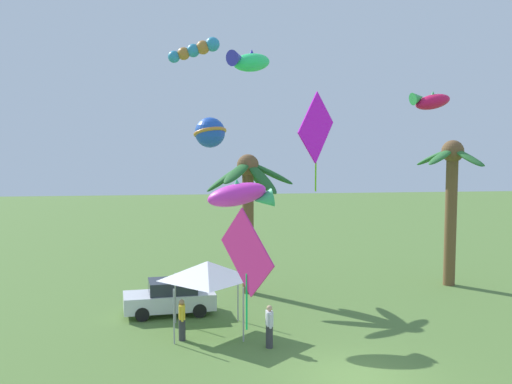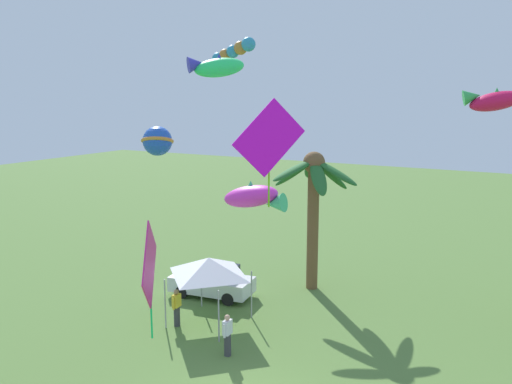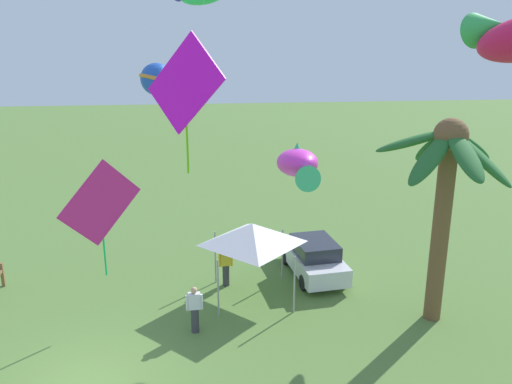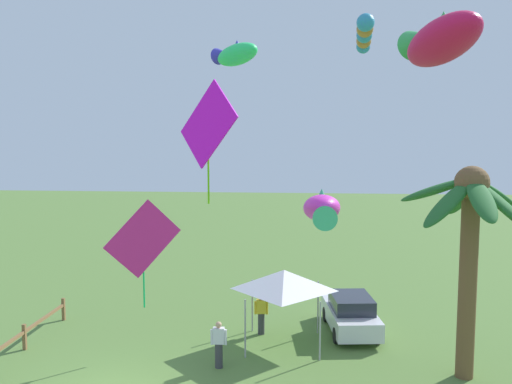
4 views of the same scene
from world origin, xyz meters
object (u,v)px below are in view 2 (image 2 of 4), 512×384
(parked_car_0, at_px, (213,281))
(kite_tube_4, at_px, (235,51))
(kite_fish_0, at_px, (493,100))
(spectator_1, at_px, (177,307))
(kite_fish_2, at_px, (254,197))
(kite_diamond_6, at_px, (269,139))
(spectator_0, at_px, (227,335))
(palm_tree_0, at_px, (314,188))
(kite_ball_3, at_px, (157,141))
(kite_fish_5, at_px, (216,67))
(kite_diamond_1, at_px, (150,266))
(festival_tent, at_px, (209,267))

(parked_car_0, distance_m, kite_tube_4, 10.69)
(parked_car_0, bearing_deg, kite_fish_0, 1.27)
(spectator_1, xyz_separation_m, kite_fish_2, (2.44, 2.23, 4.50))
(parked_car_0, distance_m, kite_diamond_6, 10.21)
(kite_tube_4, bearing_deg, spectator_0, -62.63)
(palm_tree_0, height_order, kite_fish_2, palm_tree_0)
(kite_fish_2, bearing_deg, kite_diamond_6, -54.41)
(spectator_0, xyz_separation_m, kite_fish_2, (-0.76, 3.40, 4.50))
(parked_car_0, relative_size, kite_diamond_6, 1.13)
(spectator_0, distance_m, kite_tube_4, 11.90)
(palm_tree_0, xyz_separation_m, kite_fish_0, (7.88, -3.04, 4.23))
(spectator_0, xyz_separation_m, kite_fish_0, (7.88, 4.95, 8.46))
(kite_fish_2, relative_size, kite_ball_3, 1.90)
(kite_ball_3, relative_size, kite_diamond_6, 0.42)
(palm_tree_0, distance_m, kite_fish_5, 9.24)
(kite_ball_3, relative_size, kite_fish_5, 0.77)
(parked_car_0, distance_m, kite_diamond_1, 8.67)
(kite_diamond_1, height_order, kite_fish_5, kite_fish_5)
(spectator_1, xyz_separation_m, kite_tube_4, (0.67, 3.71, 10.56))
(festival_tent, height_order, kite_fish_2, kite_fish_2)
(kite_diamond_1, bearing_deg, parked_car_0, 109.21)
(palm_tree_0, relative_size, kite_ball_3, 4.48)
(spectator_1, relative_size, festival_tent, 0.56)
(spectator_1, bearing_deg, kite_fish_5, -14.97)
(kite_fish_0, height_order, kite_diamond_6, kite_fish_0)
(festival_tent, distance_m, kite_tube_4, 9.33)
(festival_tent, height_order, kite_diamond_6, kite_diamond_6)
(festival_tent, bearing_deg, kite_tube_4, 97.03)
(kite_fish_2, distance_m, kite_tube_4, 6.48)
(festival_tent, relative_size, kite_fish_0, 1.32)
(kite_fish_0, xyz_separation_m, kite_diamond_6, (-6.20, -4.95, -1.25))
(kite_diamond_6, bearing_deg, kite_diamond_1, -134.11)
(spectator_0, bearing_deg, spectator_1, 159.78)
(spectator_1, distance_m, kite_fish_0, 14.44)
(parked_car_0, height_order, kite_fish_2, kite_fish_2)
(parked_car_0, distance_m, kite_fish_0, 14.41)
(parked_car_0, distance_m, kite_fish_5, 10.98)
(spectator_0, relative_size, festival_tent, 0.56)
(spectator_1, height_order, kite_fish_2, kite_fish_2)
(kite_fish_2, bearing_deg, palm_tree_0, 80.72)
(kite_fish_2, bearing_deg, kite_fish_0, 10.17)
(palm_tree_0, distance_m, parked_car_0, 6.57)
(spectator_0, distance_m, festival_tent, 3.45)
(kite_diamond_1, bearing_deg, kite_fish_5, 82.64)
(spectator_0, xyz_separation_m, kite_diamond_6, (1.68, 0.00, 7.21))
(parked_car_0, bearing_deg, kite_fish_2, -23.42)
(spectator_0, bearing_deg, kite_fish_5, 143.18)
(kite_fish_0, xyz_separation_m, kite_fish_5, (-8.55, -4.45, 1.15))
(spectator_0, height_order, kite_diamond_6, kite_diamond_6)
(kite_fish_5, bearing_deg, parked_car_0, 126.20)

